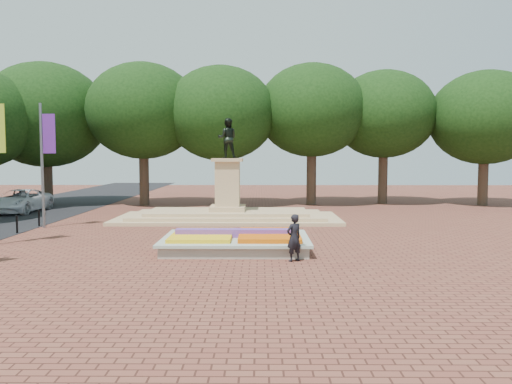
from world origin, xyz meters
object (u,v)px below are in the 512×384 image
(flower_bed, at_px, (236,241))
(van, at_px, (20,201))
(monument, at_px, (228,206))
(pedestrian, at_px, (294,238))

(flower_bed, bearing_deg, van, 139.09)
(flower_bed, bearing_deg, monument, 95.87)
(monument, relative_size, pedestrian, 7.62)
(flower_bed, height_order, van, van)
(flower_bed, height_order, pedestrian, pedestrian)
(van, relative_size, pedestrian, 3.21)
(monument, height_order, van, monument)
(flower_bed, xyz_separation_m, monument, (-1.03, 10.00, 0.50))
(monument, height_order, pedestrian, monument)
(van, bearing_deg, flower_bed, -40.63)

